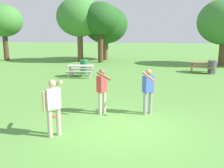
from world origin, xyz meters
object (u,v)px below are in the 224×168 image
at_px(person_catcher, 53,103).
at_px(person_bystander, 102,88).
at_px(frisbee, 56,116).
at_px(tree_tall_left, 4,21).
at_px(trash_can_further_along, 212,67).
at_px(picnic_table_near, 80,68).
at_px(tree_far_right, 100,19).
at_px(person_thrower, 148,88).
at_px(picnic_table_far, 202,65).
at_px(tree_broad_center, 80,17).
at_px(trash_can_beside_table, 84,67).
at_px(tree_slender_mid, 106,25).

height_order(person_catcher, person_bystander, same).
relative_size(frisbee, tree_tall_left, 0.05).
relative_size(person_bystander, trash_can_further_along, 1.71).
height_order(picnic_table_near, tree_far_right, tree_far_right).
distance_m(person_thrower, picnic_table_far, 10.66).
height_order(person_bystander, tree_broad_center, tree_broad_center).
distance_m(person_thrower, picnic_table_near, 8.28).
bearing_deg(person_catcher, person_thrower, 39.96).
height_order(trash_can_beside_table, tree_slender_mid, tree_slender_mid).
height_order(picnic_table_near, trash_can_beside_table, trash_can_beside_table).
distance_m(person_catcher, picnic_table_far, 13.86).
distance_m(person_bystander, picnic_table_far, 11.49).
distance_m(trash_can_further_along, tree_slender_mid, 12.13).
relative_size(person_thrower, person_catcher, 1.00).
bearing_deg(tree_far_right, person_bystander, -80.34).
bearing_deg(tree_slender_mid, tree_tall_left, -170.76).
height_order(person_thrower, person_catcher, same).
distance_m(tree_far_right, tree_slender_mid, 2.23).
xyz_separation_m(picnic_table_near, tree_tall_left, (-9.94, 8.49, 3.42)).
bearing_deg(frisbee, picnic_table_far, 55.29).
bearing_deg(frisbee, tree_broad_center, 100.91).
xyz_separation_m(person_catcher, tree_broad_center, (-3.61, 17.67, 3.33)).
bearing_deg(tree_slender_mid, person_thrower, -76.82).
xyz_separation_m(trash_can_beside_table, tree_slender_mid, (0.29, 8.70, 3.14)).
bearing_deg(tree_tall_left, person_catcher, -57.18).
bearing_deg(frisbee, tree_tall_left, 124.08).
bearing_deg(person_catcher, tree_tall_left, 122.82).
bearing_deg(tree_slender_mid, picnic_table_far, -42.37).
bearing_deg(trash_can_further_along, trash_can_beside_table, -174.30).
relative_size(picnic_table_far, tree_tall_left, 0.35).
bearing_deg(person_thrower, trash_can_beside_table, 116.89).
distance_m(person_thrower, trash_can_further_along, 10.55).
bearing_deg(picnic_table_far, tree_tall_left, 162.56).
relative_size(trash_can_beside_table, tree_slender_mid, 0.17).
xyz_separation_m(person_thrower, tree_far_right, (-4.22, 15.06, 3.15)).
height_order(picnic_table_near, tree_tall_left, tree_tall_left).
distance_m(person_thrower, tree_tall_left, 21.29).
xyz_separation_m(person_thrower, trash_can_further_along, (4.70, 9.43, -0.48)).
relative_size(picnic_table_near, trash_can_beside_table, 1.85).
bearing_deg(tree_broad_center, picnic_table_far, -28.25).
bearing_deg(tree_tall_left, frisbee, -55.92).
xyz_separation_m(frisbee, tree_far_right, (-1.01, 15.72, 4.09)).
bearing_deg(trash_can_beside_table, person_catcher, -81.40).
distance_m(picnic_table_near, trash_can_beside_table, 1.45).
bearing_deg(tree_slender_mid, frisbee, -87.35).
bearing_deg(tree_tall_left, tree_far_right, -2.99).
xyz_separation_m(picnic_table_near, tree_far_right, (0.04, 7.97, 3.54)).
xyz_separation_m(tree_far_right, tree_slender_mid, (0.19, 2.17, -0.48)).
bearing_deg(trash_can_further_along, frisbee, -128.08).
bearing_deg(trash_can_beside_table, trash_can_further_along, 5.70).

